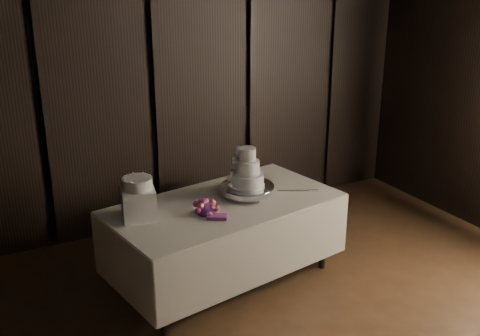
% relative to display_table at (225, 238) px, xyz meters
% --- Properties ---
extents(room, '(6.08, 7.08, 3.08)m').
position_rel_display_table_xyz_m(room, '(-0.08, -2.09, 1.08)').
color(room, black).
rests_on(room, ground).
extents(display_table, '(2.14, 1.37, 0.76)m').
position_rel_display_table_xyz_m(display_table, '(0.00, 0.00, 0.00)').
color(display_table, beige).
rests_on(display_table, ground).
extents(cake_stand, '(0.60, 0.60, 0.09)m').
position_rel_display_table_xyz_m(cake_stand, '(0.25, 0.05, 0.39)').
color(cake_stand, silver).
rests_on(cake_stand, display_table).
extents(wedding_cake, '(0.34, 0.29, 0.35)m').
position_rel_display_table_xyz_m(wedding_cake, '(0.22, 0.04, 0.57)').
color(wedding_cake, white).
rests_on(wedding_cake, cake_stand).
extents(bouquet, '(0.41, 0.45, 0.17)m').
position_rel_display_table_xyz_m(bouquet, '(-0.25, -0.15, 0.40)').
color(bouquet, '#CB5A62').
rests_on(bouquet, display_table).
extents(box_pedestal, '(0.31, 0.31, 0.25)m').
position_rel_display_table_xyz_m(box_pedestal, '(-0.75, 0.03, 0.47)').
color(box_pedestal, white).
rests_on(box_pedestal, display_table).
extents(small_cake, '(0.29, 0.29, 0.10)m').
position_rel_display_table_xyz_m(small_cake, '(-0.75, 0.03, 0.64)').
color(small_cake, white).
rests_on(small_cake, box_pedestal).
extents(cake_knife, '(0.34, 0.19, 0.01)m').
position_rel_display_table_xyz_m(cake_knife, '(0.66, -0.06, 0.35)').
color(cake_knife, silver).
rests_on(cake_knife, display_table).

